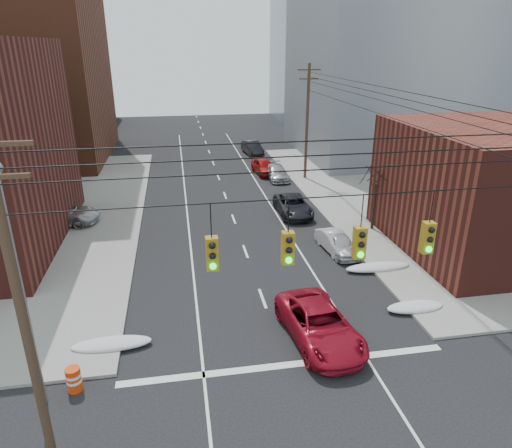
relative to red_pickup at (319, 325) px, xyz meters
name	(u,v)px	position (x,y,z in m)	size (l,w,h in m)	color
building_brick_far	(36,87)	(-27.86, 66.00, 5.20)	(22.00, 18.00, 12.00)	#531E19
building_office	(399,45)	(20.14, 36.00, 11.70)	(22.00, 20.00, 25.00)	gray
building_glass	(338,54)	(22.14, 62.00, 10.20)	(20.00, 18.00, 22.00)	gray
utility_pole_left	(21,311)	(-10.36, -5.00, 4.98)	(2.20, 0.28, 11.00)	#473323
utility_pole_far	(307,120)	(6.64, 26.00, 4.98)	(2.20, 0.28, 11.00)	#473323
traffic_signals	(324,244)	(-1.76, -5.03, 6.36)	(17.00, 0.42, 2.02)	black
street_light	(18,272)	(-11.36, -2.00, 4.74)	(0.44, 0.44, 9.32)	gray
bare_tree	(374,200)	(7.73, 12.00, 1.52)	(2.09, 2.20, 4.93)	black
snow_nw	(112,344)	(-9.26, 1.00, -0.59)	(3.50, 1.08, 0.42)	silver
snow_ne	(415,307)	(5.54, 1.50, -0.59)	(3.00, 1.08, 0.42)	silver
snow_east_far	(378,267)	(5.54, 6.00, -0.59)	(4.00, 1.08, 0.42)	silver
red_pickup	(319,325)	(0.00, 0.00, 0.00)	(2.67, 5.78, 1.61)	maroon
parked_car_a	(340,244)	(4.10, 8.72, -0.14)	(1.56, 3.87, 1.32)	silver
parked_car_b	(335,242)	(3.91, 9.11, -0.18)	(1.31, 3.77, 1.24)	silver
parked_car_c	(293,205)	(2.94, 16.29, -0.08)	(2.40, 5.20, 1.44)	black
parked_car_d	(277,172)	(3.85, 26.41, -0.12)	(1.91, 4.70, 1.36)	#A1A0A5
parked_car_e	(264,166)	(2.94, 28.58, -0.02)	(1.85, 4.60, 1.57)	#9A0E0E
parked_car_f	(252,148)	(3.26, 37.75, -0.01)	(1.67, 4.80, 1.58)	black
lot_car_a	(9,240)	(-16.92, 12.67, 0.02)	(1.43, 4.09, 1.35)	silver
lot_car_b	(62,214)	(-14.54, 16.89, 0.10)	(2.50, 5.43, 1.51)	#A7A6AB
construction_barrel	(74,379)	(-10.36, -1.50, -0.28)	(0.62, 0.62, 1.01)	red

